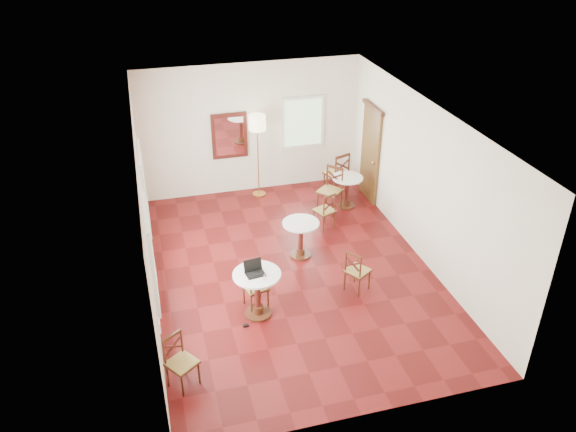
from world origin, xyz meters
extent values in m
plane|color=#5F1010|center=(0.00, 0.00, 0.00)|extent=(7.00, 7.00, 0.00)
cube|color=white|center=(0.00, 3.50, 1.50)|extent=(5.00, 0.02, 3.00)
cube|color=white|center=(0.00, -3.50, 1.50)|extent=(5.00, 0.02, 3.00)
cube|color=white|center=(-2.50, 0.00, 1.50)|extent=(0.02, 7.00, 3.00)
cube|color=white|center=(2.50, 0.00, 1.50)|extent=(0.02, 7.00, 3.00)
cube|color=white|center=(0.00, 0.00, 3.00)|extent=(5.00, 7.00, 0.02)
cube|color=brown|center=(2.46, 2.40, 1.05)|extent=(0.06, 0.90, 2.10)
cube|color=#4A2312|center=(2.44, 2.40, 2.15)|extent=(0.08, 1.02, 0.08)
sphere|color=#BF8C3F|center=(2.40, 2.08, 1.00)|extent=(0.07, 0.07, 0.07)
cube|color=#4B1814|center=(-0.50, 3.46, 1.40)|extent=(0.80, 0.05, 1.05)
cube|color=white|center=(-0.50, 3.43, 1.40)|extent=(0.64, 0.02, 0.88)
cube|color=white|center=(-2.47, -2.10, 0.95)|extent=(0.02, 0.16, 0.16)
torus|color=red|center=(-2.46, -2.10, 0.95)|extent=(0.02, 0.12, 0.12)
cube|color=white|center=(-2.47, -1.20, 1.55)|extent=(0.06, 1.22, 1.42)
cube|color=white|center=(-2.47, 1.00, 1.55)|extent=(0.06, 1.22, 1.42)
cube|color=white|center=(1.20, 3.47, 1.55)|extent=(1.02, 0.06, 1.22)
cylinder|color=#4A2312|center=(-0.89, -1.07, 0.02)|extent=(0.45, 0.45, 0.04)
cylinder|color=#4A2312|center=(-0.89, -1.07, 0.11)|extent=(0.18, 0.18, 0.13)
cylinder|color=#4B1814|center=(-0.89, -1.07, 0.45)|extent=(0.10, 0.10, 0.67)
cylinder|color=#4A2312|center=(-0.89, -1.07, 0.76)|extent=(0.16, 0.16, 0.07)
cylinder|color=white|center=(-0.89, -1.07, 0.81)|extent=(0.78, 0.78, 0.03)
cylinder|color=#4A2312|center=(0.29, 0.44, 0.02)|extent=(0.40, 0.40, 0.04)
cylinder|color=#4A2312|center=(0.29, 0.44, 0.10)|extent=(0.16, 0.16, 0.12)
cylinder|color=#4B1814|center=(0.29, 0.44, 0.40)|extent=(0.09, 0.09, 0.60)
cylinder|color=#4A2312|center=(0.29, 0.44, 0.68)|extent=(0.14, 0.14, 0.06)
cylinder|color=white|center=(0.29, 0.44, 0.73)|extent=(0.70, 0.70, 0.03)
cylinder|color=#4A2312|center=(1.83, 2.10, 0.02)|extent=(0.39, 0.39, 0.04)
cylinder|color=#4A2312|center=(1.83, 2.10, 0.10)|extent=(0.16, 0.16, 0.12)
cylinder|color=#4B1814|center=(1.83, 2.10, 0.39)|extent=(0.09, 0.09, 0.58)
cylinder|color=#4A2312|center=(1.83, 2.10, 0.66)|extent=(0.14, 0.14, 0.06)
cylinder|color=white|center=(1.83, 2.10, 0.71)|extent=(0.68, 0.68, 0.03)
cylinder|color=#4A2312|center=(-0.75, -0.66, 0.19)|extent=(0.03, 0.03, 0.38)
cylinder|color=#4A2312|center=(-0.69, -0.96, 0.19)|extent=(0.03, 0.03, 0.38)
cylinder|color=#4A2312|center=(-1.05, -0.73, 0.19)|extent=(0.03, 0.03, 0.38)
cylinder|color=#4A2312|center=(-0.99, -1.03, 0.19)|extent=(0.03, 0.03, 0.38)
cube|color=#4A2312|center=(-0.87, -0.85, 0.39)|extent=(0.45, 0.45, 0.03)
cube|color=olive|center=(-0.87, -0.85, 0.40)|extent=(0.43, 0.43, 0.03)
cylinder|color=#4A2312|center=(-0.69, -0.96, 0.60)|extent=(0.03, 0.03, 0.43)
cylinder|color=#4A2312|center=(-0.99, -1.03, 0.60)|extent=(0.03, 0.03, 0.43)
cube|color=#4A2312|center=(-0.84, -1.00, 0.79)|extent=(0.32, 0.10, 0.04)
cube|color=#4B1814|center=(-0.84, -1.00, 0.61)|extent=(0.27, 0.08, 0.19)
cube|color=#4B1814|center=(-0.84, -1.00, 0.61)|extent=(0.27, 0.08, 0.19)
cylinder|color=#4A2312|center=(-2.28, -2.53, 0.20)|extent=(0.03, 0.03, 0.39)
cylinder|color=#4A2312|center=(-2.46, -2.28, 0.20)|extent=(0.03, 0.03, 0.39)
cylinder|color=#4A2312|center=(-2.02, -2.35, 0.20)|extent=(0.03, 0.03, 0.39)
cylinder|color=#4A2312|center=(-2.20, -2.10, 0.20)|extent=(0.03, 0.03, 0.39)
cube|color=#4A2312|center=(-2.24, -2.32, 0.39)|extent=(0.53, 0.53, 0.03)
cube|color=olive|center=(-2.24, -2.32, 0.41)|extent=(0.51, 0.51, 0.03)
cylinder|color=#4A2312|center=(-2.46, -2.28, 0.61)|extent=(0.03, 0.03, 0.43)
cylinder|color=#4A2312|center=(-2.20, -2.10, 0.61)|extent=(0.03, 0.03, 0.43)
cube|color=#4A2312|center=(-2.33, -2.19, 0.81)|extent=(0.29, 0.22, 0.04)
cube|color=#4B1814|center=(-2.33, -2.19, 0.62)|extent=(0.24, 0.18, 0.19)
cube|color=#4B1814|center=(-2.33, -2.19, 0.62)|extent=(0.24, 0.18, 0.19)
cylinder|color=#4A2312|center=(1.15, 1.55, 0.19)|extent=(0.03, 0.03, 0.39)
cylinder|color=#4A2312|center=(1.27, 1.26, 0.19)|extent=(0.03, 0.03, 0.39)
cylinder|color=#4A2312|center=(0.86, 1.43, 0.19)|extent=(0.03, 0.03, 0.39)
cylinder|color=#4A2312|center=(0.98, 1.15, 0.19)|extent=(0.03, 0.03, 0.39)
cube|color=#4A2312|center=(1.06, 1.35, 0.39)|extent=(0.49, 0.49, 0.03)
cube|color=olive|center=(1.06, 1.35, 0.40)|extent=(0.47, 0.47, 0.03)
cylinder|color=#4A2312|center=(1.27, 1.26, 0.60)|extent=(0.03, 0.03, 0.43)
cylinder|color=#4A2312|center=(0.98, 1.15, 0.60)|extent=(0.03, 0.03, 0.43)
cube|color=#4A2312|center=(1.12, 1.21, 0.80)|extent=(0.31, 0.15, 0.04)
cube|color=#4B1814|center=(1.12, 1.21, 0.61)|extent=(0.26, 0.13, 0.19)
cube|color=#4B1814|center=(1.12, 1.21, 0.61)|extent=(0.26, 0.13, 0.19)
cylinder|color=#4A2312|center=(1.16, -0.89, 0.19)|extent=(0.03, 0.03, 0.38)
cylinder|color=#4A2312|center=(0.90, -1.06, 0.19)|extent=(0.03, 0.03, 0.38)
cylinder|color=#4A2312|center=(0.99, -0.64, 0.19)|extent=(0.03, 0.03, 0.38)
cylinder|color=#4A2312|center=(0.73, -0.80, 0.19)|extent=(0.03, 0.03, 0.38)
cube|color=#4A2312|center=(0.94, -0.85, 0.39)|extent=(0.52, 0.52, 0.03)
cube|color=olive|center=(0.94, -0.85, 0.40)|extent=(0.50, 0.50, 0.03)
cylinder|color=#4A2312|center=(0.90, -1.06, 0.60)|extent=(0.03, 0.03, 0.43)
cylinder|color=#4A2312|center=(0.73, -0.80, 0.60)|extent=(0.03, 0.03, 0.43)
cube|color=#4A2312|center=(0.82, -0.93, 0.79)|extent=(0.20, 0.29, 0.04)
cube|color=#4B1814|center=(0.82, -0.93, 0.61)|extent=(0.17, 0.24, 0.19)
cube|color=#4B1814|center=(0.82, -0.93, 0.61)|extent=(0.17, 0.24, 0.19)
cylinder|color=#4A2312|center=(1.94, 3.03, 0.24)|extent=(0.04, 0.04, 0.48)
cylinder|color=#4A2312|center=(2.07, 2.67, 0.24)|extent=(0.04, 0.04, 0.48)
cylinder|color=#4A2312|center=(1.58, 2.90, 0.24)|extent=(0.04, 0.04, 0.48)
cylinder|color=#4A2312|center=(1.71, 2.53, 0.24)|extent=(0.04, 0.04, 0.48)
cube|color=#4A2312|center=(1.82, 2.78, 0.49)|extent=(0.61, 0.61, 0.03)
cube|color=olive|center=(1.82, 2.78, 0.51)|extent=(0.58, 0.58, 0.04)
cylinder|color=#4A2312|center=(2.07, 2.67, 0.75)|extent=(0.04, 0.04, 0.54)
cylinder|color=#4A2312|center=(1.71, 2.53, 0.75)|extent=(0.04, 0.04, 0.54)
cube|color=#4A2312|center=(1.89, 2.60, 1.00)|extent=(0.40, 0.17, 0.05)
cube|color=#4B1814|center=(1.89, 2.60, 0.76)|extent=(0.34, 0.14, 0.24)
cube|color=#4B1814|center=(1.89, 2.60, 0.76)|extent=(0.34, 0.14, 0.24)
cylinder|color=#4A2312|center=(1.13, 2.01, 0.24)|extent=(0.04, 0.04, 0.47)
cylinder|color=#4A2312|center=(1.41, 2.26, 0.24)|extent=(0.04, 0.04, 0.47)
cylinder|color=#4A2312|center=(1.38, 1.73, 0.24)|extent=(0.04, 0.04, 0.47)
cylinder|color=#4A2312|center=(1.66, 1.97, 0.24)|extent=(0.04, 0.04, 0.47)
cube|color=#4A2312|center=(1.40, 1.99, 0.48)|extent=(0.65, 0.65, 0.03)
cube|color=olive|center=(1.40, 1.99, 0.49)|extent=(0.62, 0.62, 0.04)
cylinder|color=#4A2312|center=(1.41, 2.26, 0.73)|extent=(0.04, 0.04, 0.52)
cylinder|color=#4A2312|center=(1.66, 1.97, 0.73)|extent=(0.04, 0.04, 0.52)
cube|color=#4A2312|center=(1.54, 2.12, 0.98)|extent=(0.29, 0.32, 0.05)
cube|color=#4B1814|center=(1.54, 2.12, 0.75)|extent=(0.24, 0.27, 0.23)
cube|color=#4B1814|center=(1.54, 2.12, 0.75)|extent=(0.24, 0.27, 0.23)
cylinder|color=#BF8C3F|center=(0.07, 3.15, 0.02)|extent=(0.31, 0.31, 0.03)
cylinder|color=#BF8C3F|center=(0.07, 3.15, 0.88)|extent=(0.03, 0.03, 1.77)
cylinder|color=beige|center=(0.07, 3.15, 1.77)|extent=(0.38, 0.38, 0.33)
cube|color=black|center=(-0.91, -1.09, 0.83)|extent=(0.33, 0.26, 0.02)
cube|color=black|center=(-0.91, -1.09, 0.84)|extent=(0.26, 0.16, 0.00)
cube|color=black|center=(-0.93, -0.98, 0.94)|extent=(0.31, 0.11, 0.20)
cube|color=silver|center=(-0.93, -0.98, 0.94)|extent=(0.27, 0.09, 0.17)
ellipsoid|color=black|center=(-0.87, -1.06, 0.84)|extent=(0.10, 0.08, 0.03)
cylinder|color=black|center=(-1.02, -0.96, 0.87)|extent=(0.08, 0.08, 0.09)
torus|color=black|center=(-0.97, -0.96, 0.87)|extent=(0.06, 0.01, 0.06)
cylinder|color=white|center=(-0.80, -1.26, 0.87)|extent=(0.05, 0.05, 0.09)
cube|color=black|center=(-1.15, -1.32, 0.02)|extent=(0.09, 0.05, 0.04)
camera|label=1|loc=(-2.34, -8.39, 6.11)|focal=35.54mm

